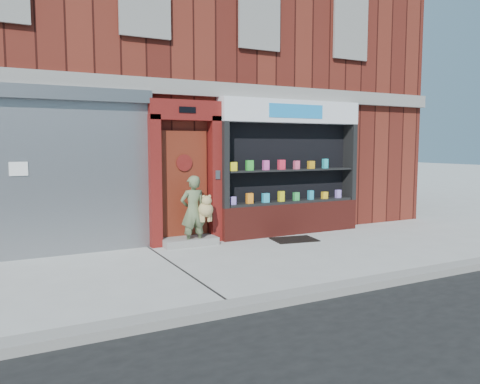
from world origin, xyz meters
TOP-DOWN VIEW (x-y plane):
  - ground at (0.00, 0.00)m, footprint 80.00×80.00m
  - curb at (0.00, -2.15)m, footprint 60.00×0.30m
  - building at (-0.00, 5.99)m, footprint 12.00×8.16m
  - shutter_bay at (-3.00, 1.93)m, footprint 3.10×0.30m
  - red_door_bay at (-0.75, 1.86)m, footprint 1.52×0.58m
  - pharmacy_bay at (1.75, 1.81)m, footprint 3.50×0.41m
  - woman at (-0.69, 1.54)m, footprint 0.65×0.42m
  - doormat at (1.41, 1.13)m, footprint 1.00×0.77m

SIDE VIEW (x-z plane):
  - ground at x=0.00m, z-range 0.00..0.00m
  - doormat at x=1.41m, z-range 0.00..0.02m
  - curb at x=0.00m, z-range 0.00..0.12m
  - woman at x=-0.69m, z-range 0.01..1.42m
  - pharmacy_bay at x=1.75m, z-range -0.13..2.87m
  - red_door_bay at x=-0.75m, z-range 0.01..2.91m
  - shutter_bay at x=-3.00m, z-range 0.20..3.24m
  - building at x=0.00m, z-range 0.00..8.00m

